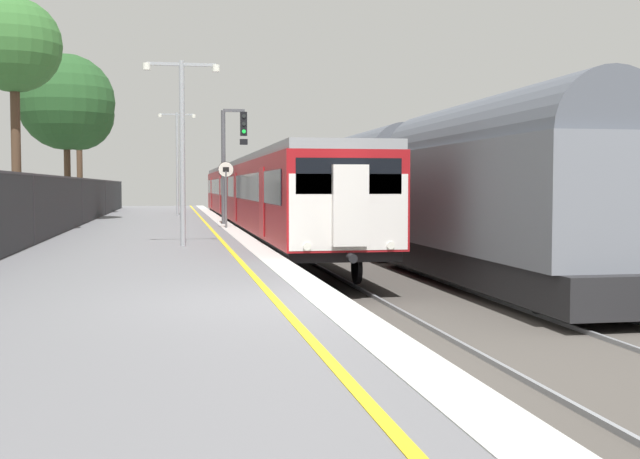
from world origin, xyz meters
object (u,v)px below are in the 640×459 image
Objects in this scene: freight_train_adjacent_track at (413,187)px; speed_limit_sign at (226,186)px; commuter_train_at_platform at (257,193)px; background_tree_right at (70,106)px; platform_lamp_far at (177,155)px; background_tree_centre at (78,96)px; platform_lamp_mid at (182,135)px; background_tree_left at (15,49)px; signal_gantry at (230,152)px.

freight_train_adjacent_track is 10.18× the size of speed_limit_sign.
background_tree_right is at bearing 167.07° from commuter_train_at_platform.
platform_lamp_far is at bearing 116.36° from commuter_train_at_platform.
platform_lamp_mid is at bearing -77.92° from background_tree_centre.
background_tree_left is at bearing -92.46° from background_tree_right.
commuter_train_at_platform is 15.81m from platform_lamp_mid.
freight_train_adjacent_track is at bearing 27.50° from platform_lamp_mid.
freight_train_adjacent_track is at bearing -58.85° from background_tree_centre.
freight_train_adjacent_track reaches higher than commuter_train_at_platform.
platform_lamp_mid reaches higher than signal_gantry.
background_tree_left reaches higher than speed_limit_sign.
signal_gantry reaches higher than speed_limit_sign.
background_tree_right reaches higher than freight_train_adjacent_track.
signal_gantry is at bearing -78.60° from platform_lamp_far.
background_tree_right is at bearing 87.54° from background_tree_left.
platform_lamp_mid is (-1.73, -9.01, 1.32)m from speed_limit_sign.
background_tree_centre is (-0.08, 18.84, 0.53)m from background_tree_left.
platform_lamp_far is 7.09m from background_tree_centre.
speed_limit_sign is 8.75m from background_tree_left.
commuter_train_at_platform is 6.58m from speed_limit_sign.
background_tree_left reaches higher than freight_train_adjacent_track.
signal_gantry is 0.56× the size of background_tree_centre.
background_tree_centre is (-9.04, 10.21, 5.41)m from commuter_train_at_platform.
background_tree_right is (0.54, -8.26, -1.37)m from background_tree_centre.
speed_limit_sign is at bearing 139.15° from freight_train_adjacent_track.
background_tree_left reaches higher than signal_gantry.
platform_lamp_mid is 0.57× the size of background_tree_centre.
platform_lamp_mid is 9.16m from background_tree_left.
background_tree_centre reaches higher than platform_lamp_far.
speed_limit_sign is 18.72m from background_tree_centre.
background_tree_centre reaches higher than signal_gantry.
platform_lamp_mid is at bearing -103.15° from commuter_train_at_platform.
freight_train_adjacent_track is 7.73m from speed_limit_sign.
background_tree_right is (-6.66, 8.26, 3.69)m from speed_limit_sign.
signal_gantry is at bearing 35.68° from background_tree_left.
background_tree_centre is (-13.04, 21.58, 5.10)m from freight_train_adjacent_track.
background_tree_left is (-5.38, 6.68, 3.21)m from platform_lamp_mid.
freight_train_adjacent_track is at bearing -46.80° from background_tree_right.
platform_lamp_mid is at bearing -51.16° from background_tree_left.
background_tree_right is (-4.93, 17.26, 2.37)m from platform_lamp_mid.
platform_lamp_mid is 0.88× the size of platform_lamp_far.
commuter_train_at_platform is 5.15× the size of background_tree_right.
signal_gantry is (-1.47, -3.25, 1.74)m from commuter_train_at_platform.
signal_gantry is at bearing 82.92° from speed_limit_sign.
freight_train_adjacent_track is (4.00, -11.37, 0.31)m from commuter_train_at_platform.
freight_train_adjacent_track is 18.65m from background_tree_right.
commuter_train_at_platform reaches higher than speed_limit_sign.
commuter_train_at_platform is at bearing 109.41° from freight_train_adjacent_track.
commuter_train_at_platform is 1.54× the size of freight_train_adjacent_track.
commuter_train_at_platform is 8.31m from platform_lamp_far.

